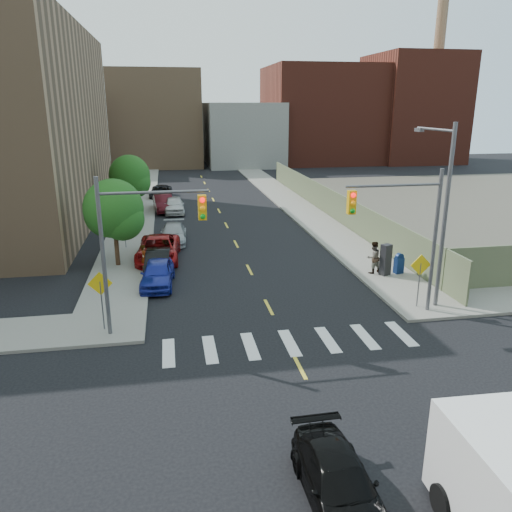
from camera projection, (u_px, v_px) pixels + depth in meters
name	position (u px, v px, depth m)	size (l,w,h in m)	color
ground	(314.00, 394.00, 17.50)	(160.00, 160.00, 0.00)	black
sidewalk_nw	(140.00, 195.00, 55.27)	(3.50, 73.00, 0.15)	gray
sidewalk_ne	(277.00, 191.00, 57.86)	(3.50, 73.00, 0.15)	gray
fence_north	(329.00, 202.00, 45.11)	(0.12, 44.00, 2.50)	#616A4A
gravel_lot	(497.00, 205.00, 50.41)	(36.00, 42.00, 0.06)	#595447
bg_bldg_west	(53.00, 129.00, 78.02)	(14.00, 18.00, 12.00)	#592319
bg_bldg_midwest	(156.00, 119.00, 82.13)	(14.00, 16.00, 15.00)	#8C6B4C
bg_bldg_center	(242.00, 134.00, 83.31)	(12.00, 16.00, 10.00)	gray
bg_bldg_east	(320.00, 115.00, 86.65)	(18.00, 18.00, 16.00)	#592319
bg_bldg_fareast	(412.00, 109.00, 87.14)	(14.00, 16.00, 18.00)	#592319
smokestack	(436.00, 79.00, 86.35)	(1.80, 1.80, 28.00)	#8C6B4C
signal_nw	(139.00, 235.00, 20.83)	(4.59, 0.30, 7.00)	#59595E
signal_ne	(406.00, 224.00, 22.83)	(4.59, 0.30, 7.00)	#59595E
streetlight_ne	(442.00, 203.00, 23.84)	(0.25, 3.70, 9.00)	#59595E
warn_sign_nw	(101.00, 290.00, 21.74)	(1.06, 0.06, 2.83)	#59595E
warn_sign_ne	(420.00, 271.00, 24.24)	(1.06, 0.06, 2.83)	#59595E
warn_sign_midwest	(124.00, 222.00, 34.45)	(1.06, 0.06, 2.83)	#59595E
tree_west_near	(114.00, 212.00, 30.26)	(3.66, 3.64, 5.52)	#332114
tree_west_far	(130.00, 178.00, 44.39)	(3.66, 3.64, 5.52)	#332114
parked_car_blue	(158.00, 273.00, 27.77)	(1.73, 4.30, 1.47)	navy
parked_car_black	(158.00, 262.00, 30.05)	(1.42, 4.08, 1.35)	black
parked_car_red	(158.00, 249.00, 32.22)	(2.61, 5.67, 1.57)	maroon
parked_car_silver	(173.00, 233.00, 36.64)	(1.86, 4.56, 1.32)	#9DA0A4
parked_car_white	(174.00, 205.00, 46.46)	(1.81, 4.49, 1.53)	silver
parked_car_maroon	(163.00, 203.00, 47.23)	(1.65, 4.73, 1.56)	#410D13
parked_car_grey	(161.00, 192.00, 54.28)	(2.18, 4.72, 1.31)	black
black_sedan	(339.00, 482.00, 12.58)	(1.73, 4.25, 1.23)	black
mailbox	(399.00, 263.00, 29.46)	(0.57, 0.48, 1.23)	#0D214F
payphone	(386.00, 260.00, 29.07)	(0.55, 0.45, 1.85)	black
pedestrian_west	(144.00, 258.00, 29.77)	(0.59, 0.39, 1.62)	gray
pedestrian_east	(373.00, 257.00, 29.40)	(0.93, 0.72, 1.91)	gray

